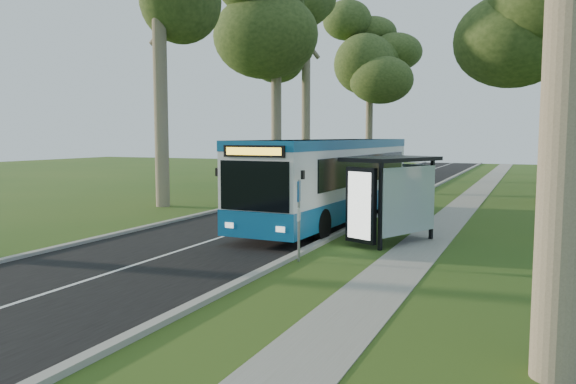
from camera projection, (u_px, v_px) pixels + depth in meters
name	position (u px, v px, depth m)	size (l,w,h in m)	color
ground	(297.00, 256.00, 16.05)	(120.00, 120.00, 0.00)	#2B5019
road	(311.00, 209.00, 26.56)	(7.00, 100.00, 0.02)	black
kerb_east	(383.00, 212.00, 25.15)	(0.25, 100.00, 0.12)	#9E9B93
kerb_west	(245.00, 204.00, 27.95)	(0.25, 100.00, 0.12)	#9E9B93
centre_line	(311.00, 208.00, 26.55)	(0.12, 100.00, 0.01)	white
footpath	(452.00, 217.00, 23.95)	(1.50, 100.00, 0.02)	gray
bus	(331.00, 180.00, 22.16)	(3.11, 12.52, 3.29)	white
bus_stop_sign	(299.00, 210.00, 15.27)	(0.12, 0.32, 2.25)	gray
bus_shelter	(392.00, 183.00, 17.63)	(2.90, 3.64, 2.76)	black
litter_bin	(388.00, 213.00, 21.58)	(0.56, 0.56, 0.98)	black
car_white	(284.00, 176.00, 36.48)	(1.98, 4.91, 1.67)	white
car_silver	(332.00, 167.00, 47.41)	(1.81, 5.19, 1.71)	#B5B8BE
tree_west_c	(276.00, 26.00, 35.03)	(5.20, 5.20, 13.85)	#7A6B56
tree_west_d	(306.00, 29.00, 44.77)	(5.20, 5.20, 16.16)	#7A6B56
tree_west_e	(370.00, 56.00, 52.98)	(5.20, 5.20, 14.82)	#7A6B56
tree_east_d	(569.00, 31.00, 39.10)	(5.20, 5.20, 14.54)	#7A6B56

